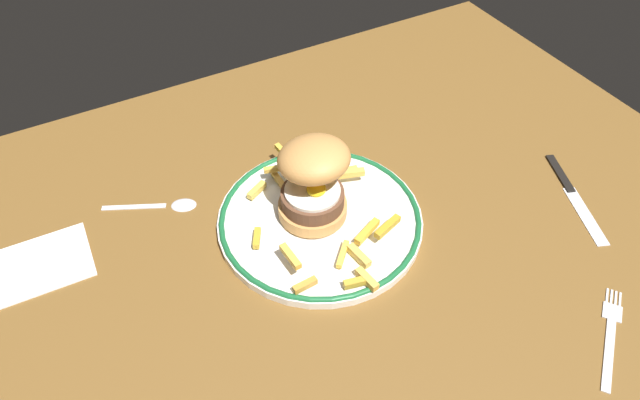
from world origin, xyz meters
TOP-DOWN VIEW (x-y plane):
  - ground_plane at (0.00, 0.00)cm, footprint 110.42×86.93cm
  - dinner_plate at (-3.87, 2.48)cm, footprint 28.03×28.03cm
  - burger at (-3.99, 4.09)cm, footprint 11.85×12.23cm
  - fries_pile at (-3.50, 1.13)cm, footprint 19.56×28.18cm
  - fork at (17.56, -29.05)cm, footprint 12.19×9.96cm
  - knife at (31.17, -9.43)cm, footprint 7.93×17.32cm
  - spoon at (-20.67, 15.33)cm, footprint 12.75×7.22cm
  - napkin at (-39.18, 13.37)cm, footprint 13.02×10.22cm

SIDE VIEW (x-z plane):
  - ground_plane at x=0.00cm, z-range -4.00..0.00cm
  - fork at x=17.56cm, z-range 0.00..0.36cm
  - napkin at x=-39.18cm, z-range 0.00..0.40cm
  - knife at x=31.17cm, z-range -0.09..0.61cm
  - spoon at x=-20.67cm, z-range -0.09..0.81cm
  - dinner_plate at x=-3.87cm, z-range 0.04..1.64cm
  - fries_pile at x=-3.50cm, z-range 1.14..3.81cm
  - burger at x=-3.99cm, z-range 1.53..12.97cm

